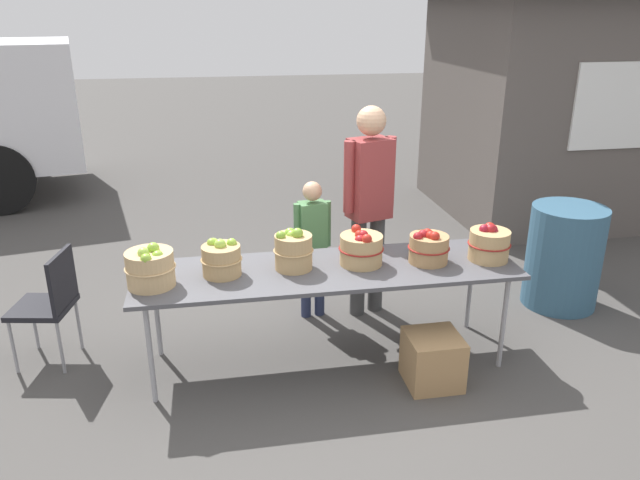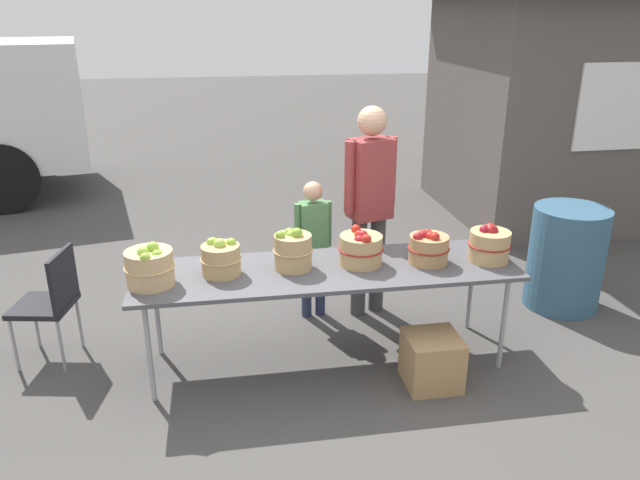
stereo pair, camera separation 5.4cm
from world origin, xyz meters
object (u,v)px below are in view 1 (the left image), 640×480
Objects in this scene: apple_basket_green_0 at (150,268)px; apple_basket_green_2 at (293,250)px; market_table at (327,273)px; apple_basket_red_2 at (489,243)px; vendor_adult at (369,196)px; trash_barrel at (564,257)px; apple_basket_red_1 at (428,247)px; folding_chair at (50,299)px; apple_basket_green_1 at (221,259)px; child_customer at (312,239)px; apple_basket_red_0 at (361,248)px; produce_crate at (433,359)px.

apple_basket_green_0 is 0.97m from apple_basket_green_2.
market_table is 8.79× the size of apple_basket_green_2.
apple_basket_red_2 is (2.38, 0.04, -0.00)m from apple_basket_green_0.
vendor_adult reaches higher than trash_barrel.
apple_basket_red_1 is 0.35× the size of folding_chair.
apple_basket_green_1 is (-0.73, 0.02, 0.15)m from market_table.
folding_chair is at bearing 164.99° from apple_basket_green_1.
child_customer is at bearing 70.07° from apple_basket_green_2.
vendor_adult is 2.53m from folding_chair.
apple_basket_red_2 is (1.18, -0.04, 0.16)m from market_table.
child_customer reaches higher than apple_basket_red_0.
market_table is 7.33× the size of produce_crate.
apple_basket_green_2 reaches higher than apple_basket_red_1.
apple_basket_green_1 is at bearing 13.00° from vendor_adult.
apple_basket_red_0 is (0.25, 0.03, 0.16)m from market_table.
apple_basket_green_0 is 2.38m from apple_basket_red_2.
apple_basket_green_0 reaches higher than apple_basket_red_1.
child_customer is 3.21× the size of produce_crate.
apple_basket_red_2 is at bearing 35.59° from produce_crate.
apple_basket_red_0 is 0.38× the size of folding_chair.
apple_basket_red_0 reaches higher than apple_basket_red_1.
vendor_adult is at bearing 109.11° from apple_basket_red_1.
produce_crate is (1.87, -0.33, -0.69)m from apple_basket_green_0.
apple_basket_green_0 is at bearing -178.08° from apple_basket_red_1.
vendor_adult reaches higher than apple_basket_green_1.
produce_crate is at bearing -46.75° from apple_basket_red_0.
trash_barrel is at bearing 15.36° from apple_basket_red_0.
apple_basket_green_1 is 0.16× the size of vendor_adult.
apple_basket_red_1 is (0.48, -0.05, -0.01)m from apple_basket_red_0.
trash_barrel is (3.39, 0.65, -0.43)m from apple_basket_green_0.
apple_basket_green_1 is 0.93× the size of apple_basket_green_2.
vendor_adult reaches higher than market_table.
vendor_adult reaches higher than apple_basket_green_0.
market_table is 1.20m from apple_basket_red_2.
apple_basket_green_2 reaches higher than produce_crate.
apple_basket_green_1 is 0.24× the size of child_customer.
apple_basket_red_1 is 2.75m from folding_chair.
market_table is at bearing 3.85° from apple_basket_green_0.
trash_barrel is at bearing 32.68° from produce_crate.
apple_basket_red_1 is 0.82× the size of produce_crate.
apple_basket_green_0 is at bearing -172.82° from apple_basket_green_2.
trash_barrel is (2.18, -0.16, -0.25)m from child_customer.
apple_basket_red_0 is 1.05× the size of apple_basket_red_2.
apple_basket_red_0 reaches higher than folding_chair.
apple_basket_red_1 is at bearing 93.03° from folding_chair.
apple_basket_green_1 reaches higher than market_table.
vendor_adult is at bearing 25.54° from apple_basket_green_0.
folding_chair is at bearing 163.88° from produce_crate.
apple_basket_green_0 is 0.39× the size of folding_chair.
apple_basket_red_0 is 0.88× the size of produce_crate.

